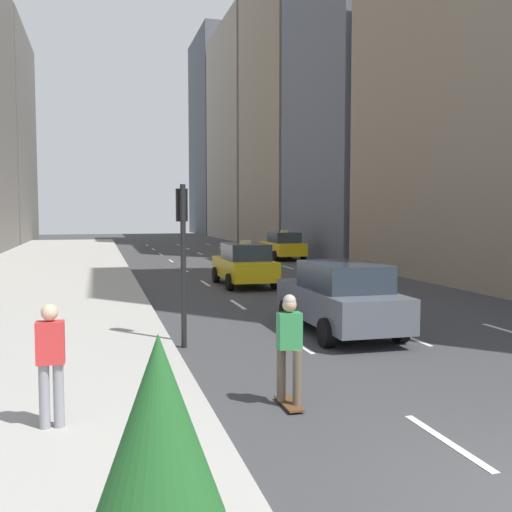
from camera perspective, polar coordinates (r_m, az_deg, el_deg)
name	(u,v)px	position (r m, az deg, el deg)	size (l,w,h in m)	color
sidewalk_left	(48,270)	(31.94, -19.21, -1.28)	(8.00, 66.00, 0.15)	#ADAAA3
lane_markings	(252,274)	(28.78, -0.40, -1.76)	(5.72, 56.00, 0.01)	white
building_row_right	(299,87)	(52.12, 4.10, 15.72)	(6.00, 85.41, 32.32)	slate
taxi_lead	(283,246)	(37.87, 2.59, 0.99)	(2.02, 4.40, 1.87)	yellow
taxi_second	(244,264)	(24.29, -1.11, -0.79)	(2.02, 4.40, 1.87)	yellow
sedan_black_near	(340,297)	(14.92, 8.02, -3.92)	(2.02, 4.64, 1.77)	#565B66
skateboarder	(289,345)	(9.27, 3.19, -8.46)	(0.36, 0.80, 1.75)	brown
planter_with_shrub	(159,458)	(4.79, -9.18, -18.46)	(1.00, 1.00, 1.95)	slate
pedestrian_near_curb	(51,359)	(8.40, -18.97, -9.28)	(0.36, 0.22, 1.65)	gray
traffic_light_pole	(183,239)	(13.26, -7.01, 1.64)	(0.24, 0.42, 3.60)	black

